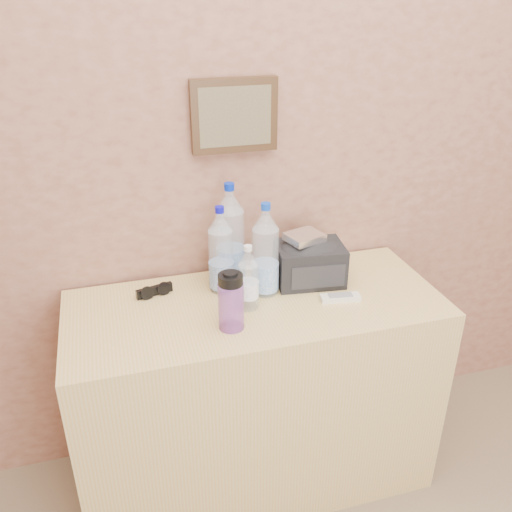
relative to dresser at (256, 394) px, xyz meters
The scene contains 11 objects.
picture_frame 1.03m from the dresser, 90.00° to the left, with size 0.30×0.03×0.25m, color #382311, non-canonical shape.
dresser is the anchor object (origin of this frame).
pet_large_b 0.60m from the dresser, 102.55° to the left, with size 0.10×0.10×0.38m.
pet_large_c 0.57m from the dresser, 126.65° to the left, with size 0.09×0.09×0.32m.
pet_large_d 0.56m from the dresser, 50.37° to the left, with size 0.09×0.09×0.34m.
pet_small 0.51m from the dresser, 147.95° to the right, with size 0.07×0.07×0.23m.
nalgene_bottle 0.53m from the dresser, 133.78° to the right, with size 0.08×0.08×0.20m.
sunglasses 0.56m from the dresser, 155.72° to the left, with size 0.13×0.05×0.03m, color black, non-canonical shape.
ac_remote 0.51m from the dresser, 12.86° to the right, with size 0.14×0.04×0.02m, color silver.
toiletry_bag 0.55m from the dresser, 22.15° to the left, with size 0.24×0.17×0.16m, color black, non-canonical shape.
foil_packet 0.63m from the dresser, 26.16° to the left, with size 0.12×0.10×0.03m, color silver.
Camera 1 is at (-0.60, 0.17, 1.80)m, focal length 38.00 mm.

